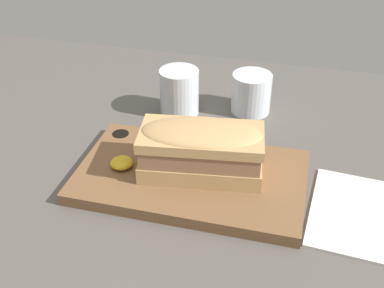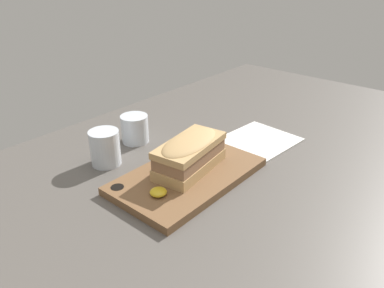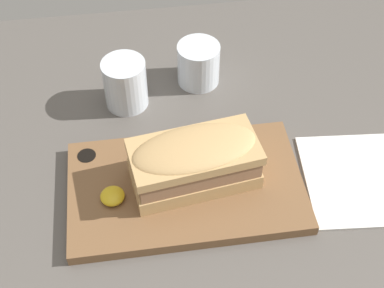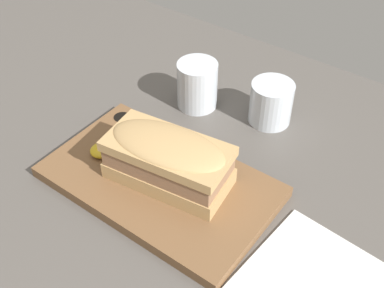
{
  "view_description": "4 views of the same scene",
  "coord_description": "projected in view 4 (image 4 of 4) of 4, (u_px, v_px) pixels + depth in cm",
  "views": [
    {
      "loc": [
        10.41,
        -54.87,
        50.11
      ],
      "look_at": [
        -4.78,
        3.99,
        9.04
      ],
      "focal_mm": 45.0,
      "sensor_mm": 36.0,
      "label": 1
    },
    {
      "loc": [
        -61.59,
        -46.41,
        49.34
      ],
      "look_at": [
        -1.76,
        5.0,
        9.78
      ],
      "focal_mm": 35.0,
      "sensor_mm": 36.0,
      "label": 2
    },
    {
      "loc": [
        -10.67,
        -44.93,
        69.43
      ],
      "look_at": [
        -3.44,
        6.57,
        9.49
      ],
      "focal_mm": 50.0,
      "sensor_mm": 36.0,
      "label": 3
    },
    {
      "loc": [
        30.29,
        -35.31,
        58.33
      ],
      "look_at": [
        -1.41,
        7.65,
        9.94
      ],
      "focal_mm": 45.0,
      "sensor_mm": 36.0,
      "label": 4
    }
  ],
  "objects": [
    {
      "name": "water_glass",
      "position": [
        197.0,
        87.0,
        0.9
      ],
      "size": [
        7.56,
        7.56,
        9.01
      ],
      "color": "silver",
      "rests_on": "dining_table"
    },
    {
      "name": "sandwich",
      "position": [
        168.0,
        158.0,
        0.72
      ],
      "size": [
        19.94,
        11.69,
        8.33
      ],
      "rotation": [
        0.0,
        0.0,
        0.14
      ],
      "color": "tan",
      "rests_on": "serving_board"
    },
    {
      "name": "dining_table",
      "position": [
        170.0,
        219.0,
        0.73
      ],
      "size": [
        189.31,
        104.61,
        2.0
      ],
      "color": "#56514C",
      "rests_on": "ground"
    },
    {
      "name": "mustard_dollop",
      "position": [
        101.0,
        150.0,
        0.79
      ],
      "size": [
        3.66,
        3.66,
        1.47
      ],
      "color": "gold",
      "rests_on": "serving_board"
    },
    {
      "name": "serving_board",
      "position": [
        159.0,
        181.0,
        0.76
      ],
      "size": [
        35.8,
        21.14,
        1.98
      ],
      "color": "brown",
      "rests_on": "dining_table"
    },
    {
      "name": "wine_glass",
      "position": [
        271.0,
        104.0,
        0.86
      ],
      "size": [
        7.71,
        7.71,
        7.83
      ],
      "color": "silver",
      "rests_on": "dining_table"
    }
  ]
}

